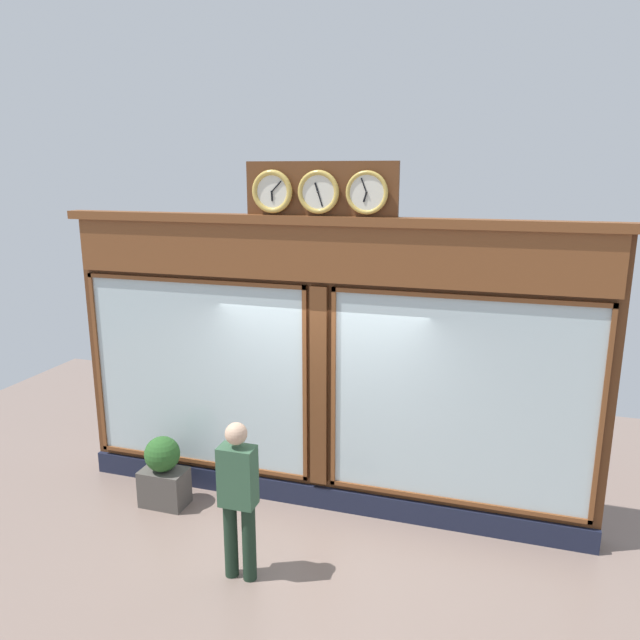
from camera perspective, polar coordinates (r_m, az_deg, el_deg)
shop_facade at (r=7.22m, az=0.29°, el=-4.15°), size 6.48×0.42×4.14m
pedestrian at (r=6.29m, az=-7.69°, el=-15.94°), size 0.36×0.22×1.69m
planter_box at (r=8.02m, az=-14.40°, el=-14.97°), size 0.56×0.36×0.46m
planter_shrub at (r=7.82m, az=-14.60°, el=-12.08°), size 0.43×0.43×0.43m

